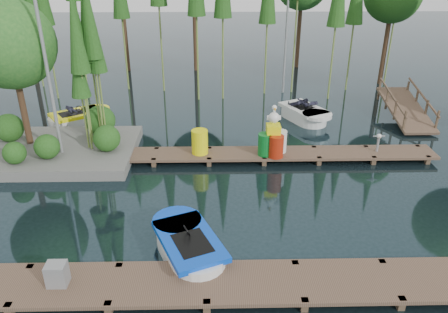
{
  "coord_description": "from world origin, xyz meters",
  "views": [
    {
      "loc": [
        0.22,
        -12.34,
        7.25
      ],
      "look_at": [
        0.5,
        0.5,
        1.1
      ],
      "focal_mm": 35.0,
      "sensor_mm": 36.0,
      "label": 1
    }
  ],
  "objects_px": {
    "utility_cabinet": "(57,274)",
    "yellow_barrel": "(200,142)",
    "drum_cluster": "(274,140)",
    "island": "(34,73)",
    "boat_blue": "(189,248)",
    "boat_yellow_far": "(78,118)"
  },
  "relations": [
    {
      "from": "boat_blue",
      "to": "boat_yellow_far",
      "type": "xyz_separation_m",
      "value": [
        -5.5,
        9.54,
        0.01
      ]
    },
    {
      "from": "island",
      "to": "utility_cabinet",
      "type": "distance_m",
      "value": 8.71
    },
    {
      "from": "yellow_barrel",
      "to": "utility_cabinet",
      "type": "bearing_deg",
      "value": -113.49
    },
    {
      "from": "boat_blue",
      "to": "utility_cabinet",
      "type": "height_order",
      "value": "boat_blue"
    },
    {
      "from": "boat_blue",
      "to": "utility_cabinet",
      "type": "relative_size",
      "value": 5.82
    },
    {
      "from": "drum_cluster",
      "to": "yellow_barrel",
      "type": "bearing_deg",
      "value": 176.83
    },
    {
      "from": "boat_blue",
      "to": "boat_yellow_far",
      "type": "bearing_deg",
      "value": 96.95
    },
    {
      "from": "boat_blue",
      "to": "yellow_barrel",
      "type": "distance_m",
      "value": 5.73
    },
    {
      "from": "utility_cabinet",
      "to": "boat_yellow_far",
      "type": "bearing_deg",
      "value": 103.46
    },
    {
      "from": "boat_blue",
      "to": "utility_cabinet",
      "type": "bearing_deg",
      "value": -179.12
    },
    {
      "from": "boat_yellow_far",
      "to": "boat_blue",
      "type": "bearing_deg",
      "value": -74.73
    },
    {
      "from": "island",
      "to": "yellow_barrel",
      "type": "distance_m",
      "value": 6.47
    },
    {
      "from": "utility_cabinet",
      "to": "drum_cluster",
      "type": "bearing_deg",
      "value": 49.9
    },
    {
      "from": "utility_cabinet",
      "to": "boat_blue",
      "type": "bearing_deg",
      "value": 23.89
    },
    {
      "from": "island",
      "to": "boat_blue",
      "type": "relative_size",
      "value": 2.09
    },
    {
      "from": "boat_yellow_far",
      "to": "drum_cluster",
      "type": "height_order",
      "value": "drum_cluster"
    },
    {
      "from": "utility_cabinet",
      "to": "yellow_barrel",
      "type": "distance_m",
      "value": 7.63
    },
    {
      "from": "island",
      "to": "utility_cabinet",
      "type": "xyz_separation_m",
      "value": [
        2.9,
        -7.79,
        -2.61
      ]
    },
    {
      "from": "utility_cabinet",
      "to": "drum_cluster",
      "type": "height_order",
      "value": "drum_cluster"
    },
    {
      "from": "island",
      "to": "drum_cluster",
      "type": "height_order",
      "value": "island"
    },
    {
      "from": "island",
      "to": "boat_blue",
      "type": "distance_m",
      "value": 9.19
    },
    {
      "from": "island",
      "to": "boat_yellow_far",
      "type": "relative_size",
      "value": 2.24
    }
  ]
}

